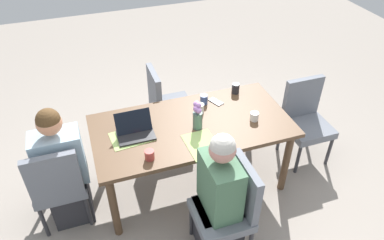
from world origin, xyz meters
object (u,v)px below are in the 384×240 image
at_px(coffee_mug_near_right, 150,155).
at_px(dining_table, 192,132).
at_px(coffee_mug_centre_right, 236,88).
at_px(phone_black, 216,102).
at_px(coffee_mug_near_left, 200,108).
at_px(coffee_mug_far_left, 254,116).
at_px(person_head_right_left_near, 64,173).
at_px(person_far_left_mid, 219,200).
at_px(laptop_head_right_left_near, 135,131).
at_px(chair_near_right_near, 166,102).
at_px(chair_head_right_left_near, 58,182).
at_px(chair_head_left_left_far, 305,117).
at_px(coffee_mug_centre_left, 204,99).
at_px(flower_vase, 198,115).
at_px(chair_far_left_mid, 230,205).

bearing_deg(coffee_mug_near_right, dining_table, -146.15).
bearing_deg(coffee_mug_centre_right, phone_black, 19.91).
bearing_deg(coffee_mug_near_left, coffee_mug_far_left, 146.74).
distance_m(dining_table, coffee_mug_far_left, 0.59).
height_order(person_head_right_left_near, person_far_left_mid, same).
height_order(laptop_head_right_left_near, coffee_mug_centre_right, laptop_head_right_left_near).
xyz_separation_m(person_far_left_mid, laptop_head_right_left_near, (0.50, -0.74, 0.27)).
bearing_deg(coffee_mug_centre_right, dining_table, 30.91).
bearing_deg(coffee_mug_far_left, dining_table, -12.30).
bearing_deg(chair_near_right_near, chair_head_right_left_near, 35.94).
relative_size(chair_near_right_near, coffee_mug_near_left, 10.22).
xyz_separation_m(coffee_mug_near_left, phone_black, (-0.20, -0.10, -0.04)).
relative_size(chair_head_left_left_far, phone_black, 6.00).
bearing_deg(coffee_mug_centre_left, coffee_mug_near_left, 55.64).
bearing_deg(chair_near_right_near, coffee_mug_far_left, 123.88).
distance_m(coffee_mug_near_right, coffee_mug_far_left, 1.05).
bearing_deg(dining_table, coffee_mug_near_right, 33.85).
bearing_deg(dining_table, coffee_mug_near_left, -130.82).
bearing_deg(coffee_mug_near_left, flower_vase, 64.13).
bearing_deg(chair_head_right_left_near, dining_table, -176.17).
distance_m(dining_table, person_head_right_left_near, 1.18).
distance_m(coffee_mug_near_left, phone_black, 0.23).
relative_size(person_far_left_mid, chair_near_right_near, 1.33).
height_order(chair_head_right_left_near, person_head_right_left_near, person_head_right_left_near).
bearing_deg(chair_head_left_left_far, coffee_mug_near_right, 11.44).
bearing_deg(dining_table, coffee_mug_centre_right, -149.09).
relative_size(person_far_left_mid, coffee_mug_far_left, 14.72).
bearing_deg(chair_head_left_left_far, chair_far_left_mid, 34.00).
height_order(flower_vase, coffee_mug_near_left, flower_vase).
bearing_deg(coffee_mug_centre_right, chair_head_right_left_near, 13.44).
relative_size(chair_head_left_left_far, chair_near_right_near, 1.00).
bearing_deg(coffee_mug_centre_right, flower_vase, 36.43).
relative_size(coffee_mug_centre_left, phone_black, 0.64).
relative_size(chair_near_right_near, coffee_mug_centre_right, 8.68).
relative_size(chair_head_right_left_near, coffee_mug_centre_right, 8.68).
bearing_deg(flower_vase, phone_black, -133.75).
distance_m(chair_head_right_left_near, person_head_right_left_near, 0.10).
distance_m(coffee_mug_near_left, coffee_mug_centre_right, 0.49).
height_order(flower_vase, coffee_mug_centre_left, flower_vase).
bearing_deg(coffee_mug_centre_right, person_head_right_left_near, 11.57).
distance_m(coffee_mug_near_right, phone_black, 1.00).
height_order(coffee_mug_centre_left, phone_black, coffee_mug_centre_left).
height_order(chair_far_left_mid, flower_vase, flower_vase).
bearing_deg(chair_head_right_left_near, chair_near_right_near, -144.06).
height_order(dining_table, coffee_mug_near_left, coffee_mug_near_left).
bearing_deg(coffee_mug_near_left, coffee_mug_near_right, 37.96).
distance_m(person_head_right_left_near, chair_near_right_near, 1.38).
relative_size(coffee_mug_centre_right, phone_black, 0.69).
xyz_separation_m(chair_far_left_mid, person_far_left_mid, (0.07, -0.06, 0.03)).
distance_m(coffee_mug_centre_left, coffee_mug_far_left, 0.53).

